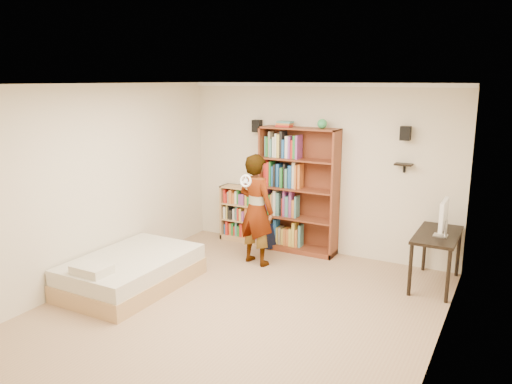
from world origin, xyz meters
TOP-DOWN VIEW (x-y plane):
  - ground at (0.00, 0.00)m, footprint 4.50×5.00m
  - room_shell at (0.00, 0.00)m, footprint 4.52×5.02m
  - crown_molding at (0.00, 0.00)m, footprint 4.50×5.00m
  - speaker_left at (-1.05, 2.40)m, footprint 0.14×0.12m
  - speaker_right at (1.35, 2.40)m, footprint 0.14×0.12m
  - wall_shelf at (1.35, 2.41)m, footprint 0.25×0.16m
  - tall_bookshelf at (-0.25, 2.31)m, footprint 1.27×0.37m
  - low_bookshelf at (-1.31, 2.36)m, footprint 0.76×0.29m
  - computer_desk at (1.96, 1.91)m, footprint 0.54×1.08m
  - imac at (2.01, 1.81)m, footprint 0.13×0.49m
  - daybed at (-1.64, -0.09)m, footprint 1.19×1.83m
  - person at (-0.58, 1.50)m, footprint 0.69×0.53m
  - wii_wheel at (-0.58, 1.18)m, footprint 0.19×0.07m
  - navy_bag at (-0.76, 2.21)m, footprint 0.35×0.28m

SIDE VIEW (x-z plane):
  - ground at x=0.00m, z-range -0.01..0.01m
  - navy_bag at x=-0.76m, z-range 0.00..0.41m
  - daybed at x=-1.64m, z-range 0.00..0.54m
  - computer_desk at x=1.96m, z-range 0.00..0.74m
  - low_bookshelf at x=-1.31m, z-range 0.00..0.95m
  - person at x=-0.58m, z-range 0.00..1.69m
  - imac at x=2.01m, z-range 0.74..1.23m
  - tall_bookshelf at x=-0.25m, z-range 0.00..2.02m
  - wii_wheel at x=-0.58m, z-range 1.25..1.43m
  - wall_shelf at x=1.35m, z-range 1.54..1.56m
  - room_shell at x=0.00m, z-range 0.41..3.12m
  - speaker_left at x=-1.05m, z-range 1.90..2.10m
  - speaker_right at x=1.35m, z-range 1.90..2.10m
  - crown_molding at x=0.00m, z-range 2.64..2.70m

